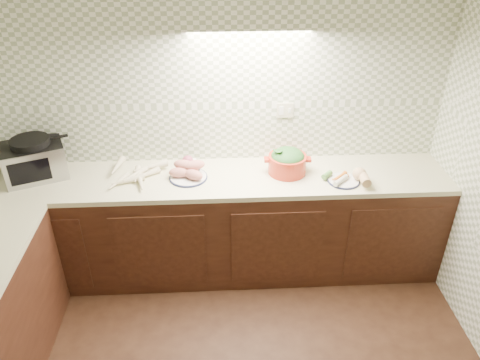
{
  "coord_description": "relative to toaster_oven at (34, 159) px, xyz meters",
  "views": [
    {
      "loc": [
        0.01,
        -1.59,
        2.75
      ],
      "look_at": [
        0.17,
        1.25,
        1.02
      ],
      "focal_mm": 35.0,
      "sensor_mm": 36.0,
      "label": 1
    }
  ],
  "objects": [
    {
      "name": "room",
      "position": [
        1.38,
        -1.6,
        0.58
      ],
      "size": [
        3.6,
        3.6,
        2.6
      ],
      "color": "black",
      "rests_on": "ground"
    },
    {
      "name": "counter",
      "position": [
        0.7,
        -0.92,
        -0.6
      ],
      "size": [
        3.6,
        3.6,
        0.9
      ],
      "color": "black",
      "rests_on": "ground"
    },
    {
      "name": "toaster_oven",
      "position": [
        0.0,
        0.0,
        0.0
      ],
      "size": [
        0.53,
        0.48,
        0.31
      ],
      "rotation": [
        0.0,
        0.0,
        0.38
      ],
      "color": "black",
      "rests_on": "counter"
    },
    {
      "name": "parsnip_pile",
      "position": [
        0.76,
        -0.11,
        -0.11
      ],
      "size": [
        0.38,
        0.41,
        0.08
      ],
      "color": "beige",
      "rests_on": "counter"
    },
    {
      "name": "sweet_potato_plate",
      "position": [
        1.17,
        -0.09,
        -0.09
      ],
      "size": [
        0.3,
        0.29,
        0.13
      ],
      "rotation": [
        0.0,
        0.0,
        -0.27
      ],
      "color": "#151B3D",
      "rests_on": "counter"
    },
    {
      "name": "onion_bowl",
      "position": [
        1.17,
        0.02,
        -0.1
      ],
      "size": [
        0.16,
        0.16,
        0.13
      ],
      "color": "black",
      "rests_on": "counter"
    },
    {
      "name": "dutch_oven",
      "position": [
        1.93,
        -0.06,
        -0.05
      ],
      "size": [
        0.36,
        0.31,
        0.21
      ],
      "rotation": [
        0.0,
        0.0,
        -0.04
      ],
      "color": "#B42B18",
      "rests_on": "counter"
    },
    {
      "name": "veg_plate",
      "position": [
        2.39,
        -0.22,
        -0.11
      ],
      "size": [
        0.35,
        0.24,
        0.11
      ],
      "rotation": [
        0.0,
        0.0,
        -0.18
      ],
      "color": "#151B3D",
      "rests_on": "counter"
    }
  ]
}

